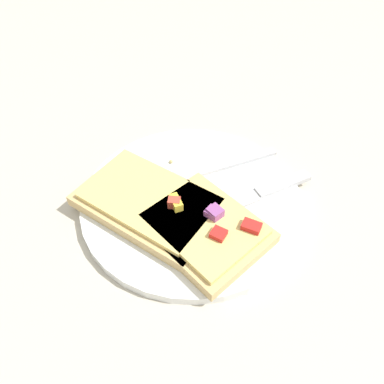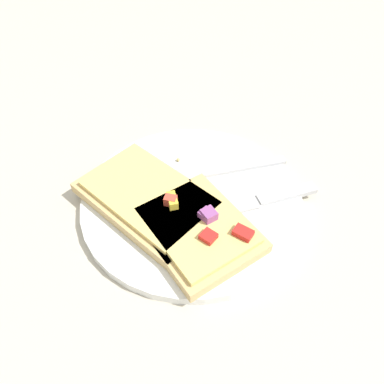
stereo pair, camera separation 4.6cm
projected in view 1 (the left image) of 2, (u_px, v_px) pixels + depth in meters
name	position (u px, v px, depth m)	size (l,w,h in m)	color
ground_plane	(192.00, 204.00, 0.48)	(4.00, 4.00, 0.00)	#BCB29E
plate	(192.00, 201.00, 0.48)	(0.28, 0.28, 0.01)	white
fork	(198.00, 173.00, 0.50)	(0.16, 0.17, 0.01)	#B7B7BC
knife	(252.00, 196.00, 0.47)	(0.16, 0.16, 0.01)	#B7B7BC
pizza_slice_main	(150.00, 202.00, 0.45)	(0.15, 0.20, 0.03)	tan
pizza_slice_corner	(205.00, 228.00, 0.43)	(0.16, 0.17, 0.03)	tan
crumb_scatter	(191.00, 202.00, 0.46)	(0.09, 0.07, 0.01)	tan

